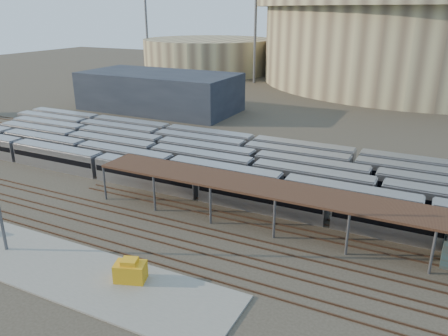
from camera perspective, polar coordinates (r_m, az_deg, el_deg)
ground at (r=60.05m, az=-10.13°, el=-5.84°), size 420.00×420.00×0.00m
apron at (r=53.76m, az=-24.16°, el=-10.57°), size 50.00×9.00×0.20m
subway_trains at (r=72.16m, az=0.95°, el=0.52°), size 124.47×23.90×3.60m
inspection_shed at (r=52.60m, az=12.09°, el=-3.85°), size 60.30×6.00×5.30m
empty_tracks at (r=56.53m, az=-13.12°, el=-7.69°), size 170.00×9.62×0.18m
stadium at (r=183.44m, az=24.69°, el=15.33°), size 124.00×124.00×32.50m
secondary_arena at (r=197.32m, az=-2.02°, el=14.49°), size 56.00×56.00×14.00m
service_building at (r=121.09m, az=-8.45°, el=9.86°), size 42.00×20.00×10.00m
floodlight_0 at (r=165.55m, az=4.12°, el=18.14°), size 4.00×1.00×38.40m
floodlight_1 at (r=201.30m, az=-10.11°, el=18.22°), size 4.00×1.00×38.40m
floodlight_3 at (r=207.59m, az=15.08°, el=17.91°), size 4.00×1.00×38.40m
yellow_equipment at (r=45.84m, az=-12.12°, el=-13.11°), size 3.52×2.81×1.91m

